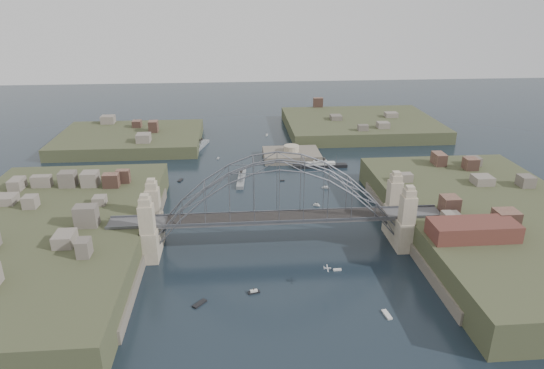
{
  "coord_description": "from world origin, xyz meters",
  "views": [
    {
      "loc": [
        -10.52,
        -108.36,
        60.55
      ],
      "look_at": [
        0.0,
        18.0,
        10.0
      ],
      "focal_mm": 31.58,
      "sensor_mm": 36.0,
      "label": 1
    }
  ],
  "objects_px": {
    "wharf_shed": "(473,230)",
    "ocean_liner": "(320,165)",
    "fort_island": "(291,159)",
    "naval_cruiser_far": "(201,145)",
    "bridge": "(278,202)",
    "naval_cruiser_near": "(241,178)"
  },
  "relations": [
    {
      "from": "naval_cruiser_near",
      "to": "ocean_liner",
      "type": "bearing_deg",
      "value": 20.2
    },
    {
      "from": "bridge",
      "to": "wharf_shed",
      "type": "relative_size",
      "value": 4.2
    },
    {
      "from": "wharf_shed",
      "to": "bridge",
      "type": "bearing_deg",
      "value": 162.35
    },
    {
      "from": "wharf_shed",
      "to": "fort_island",
      "type": "bearing_deg",
      "value": 110.85
    },
    {
      "from": "fort_island",
      "to": "ocean_liner",
      "type": "height_order",
      "value": "fort_island"
    },
    {
      "from": "naval_cruiser_far",
      "to": "ocean_liner",
      "type": "relative_size",
      "value": 0.75
    },
    {
      "from": "bridge",
      "to": "naval_cruiser_near",
      "type": "xyz_separation_m",
      "value": [
        -8.25,
        48.0,
        -11.49
      ]
    },
    {
      "from": "fort_island",
      "to": "wharf_shed",
      "type": "distance_m",
      "value": 90.48
    },
    {
      "from": "fort_island",
      "to": "ocean_liner",
      "type": "distance_m",
      "value": 14.63
    },
    {
      "from": "bridge",
      "to": "wharf_shed",
      "type": "bearing_deg",
      "value": -17.65
    },
    {
      "from": "bridge",
      "to": "naval_cruiser_far",
      "type": "bearing_deg",
      "value": 105.33
    },
    {
      "from": "wharf_shed",
      "to": "naval_cruiser_far",
      "type": "bearing_deg",
      "value": 123.65
    },
    {
      "from": "naval_cruiser_near",
      "to": "ocean_liner",
      "type": "xyz_separation_m",
      "value": [
        29.79,
        10.96,
        -0.05
      ]
    },
    {
      "from": "naval_cruiser_far",
      "to": "ocean_liner",
      "type": "xyz_separation_m",
      "value": [
        45.82,
        -29.6,
        -0.02
      ]
    },
    {
      "from": "bridge",
      "to": "naval_cruiser_far",
      "type": "height_order",
      "value": "bridge"
    },
    {
      "from": "fort_island",
      "to": "wharf_shed",
      "type": "height_order",
      "value": "wharf_shed"
    },
    {
      "from": "wharf_shed",
      "to": "ocean_liner",
      "type": "bearing_deg",
      "value": 107.11
    },
    {
      "from": "bridge",
      "to": "naval_cruiser_far",
      "type": "xyz_separation_m",
      "value": [
        -24.28,
        88.56,
        -11.53
      ]
    },
    {
      "from": "wharf_shed",
      "to": "ocean_liner",
      "type": "relative_size",
      "value": 0.98
    },
    {
      "from": "naval_cruiser_near",
      "to": "naval_cruiser_far",
      "type": "bearing_deg",
      "value": 111.56
    },
    {
      "from": "fort_island",
      "to": "wharf_shed",
      "type": "bearing_deg",
      "value": -69.15
    },
    {
      "from": "naval_cruiser_near",
      "to": "ocean_liner",
      "type": "distance_m",
      "value": 31.74
    }
  ]
}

